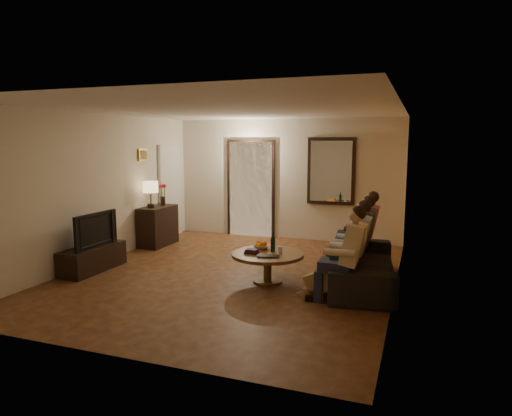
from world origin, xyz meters
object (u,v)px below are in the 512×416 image
(laptop, at_px, (268,257))
(person_c, at_px, (360,240))
(dresser, at_px, (158,226))
(person_d, at_px, (365,233))
(person_b, at_px, (354,249))
(sofa, at_px, (364,263))
(bowl, at_px, (261,247))
(tv, at_px, (91,230))
(wine_bottle, at_px, (273,242))
(table_lamp, at_px, (151,194))
(tv_stand, at_px, (93,258))
(dog, at_px, (322,280))
(coffee_table, at_px, (268,267))
(person_a, at_px, (348,259))

(laptop, bearing_deg, person_c, 23.88)
(dresser, relative_size, person_d, 0.75)
(person_b, distance_m, person_d, 1.20)
(sofa, bearing_deg, bowl, 89.78)
(tv, height_order, wine_bottle, tv)
(table_lamp, height_order, tv_stand, table_lamp)
(tv, height_order, dog, tv)
(table_lamp, bearing_deg, laptop, -28.84)
(person_c, bearing_deg, laptop, -140.36)
(person_c, relative_size, bowl, 4.63)
(person_d, relative_size, coffee_table, 1.10)
(tv, relative_size, coffee_table, 0.90)
(table_lamp, height_order, person_c, table_lamp)
(table_lamp, relative_size, laptop, 1.64)
(person_d, height_order, bowl, person_d)
(wine_bottle, bearing_deg, laptop, -82.50)
(laptop, bearing_deg, dog, -30.95)
(dresser, distance_m, person_a, 4.69)
(dresser, height_order, person_d, person_d)
(tv, bearing_deg, person_c, -75.50)
(dresser, distance_m, tv_stand, 2.00)
(sofa, distance_m, coffee_table, 1.43)
(table_lamp, distance_m, laptop, 3.49)
(sofa, relative_size, coffee_table, 2.07)
(table_lamp, relative_size, tv_stand, 0.45)
(table_lamp, xyz_separation_m, tv, (0.00, -1.77, -0.39))
(wine_bottle, bearing_deg, person_b, -0.42)
(table_lamp, bearing_deg, wine_bottle, -23.35)
(dresser, height_order, person_a, person_a)
(person_b, xyz_separation_m, coffee_table, (-1.27, -0.09, -0.38))
(person_d, bearing_deg, dog, -100.50)
(tv_stand, relative_size, wine_bottle, 3.91)
(coffee_table, bearing_deg, dresser, 151.24)
(wine_bottle, relative_size, laptop, 0.94)
(dog, bearing_deg, person_b, 69.33)
(person_a, bearing_deg, person_b, 90.00)
(dresser, xyz_separation_m, table_lamp, (0.00, -0.22, 0.67))
(person_c, relative_size, dog, 2.14)
(person_a, bearing_deg, person_c, 90.00)
(tv_stand, xyz_separation_m, person_d, (4.18, 1.68, 0.40))
(person_b, bearing_deg, person_c, 90.00)
(tv_stand, distance_m, dog, 3.85)
(person_b, distance_m, person_c, 0.60)
(person_a, height_order, bowl, person_a)
(tv_stand, height_order, person_a, person_a)
(dresser, distance_m, sofa, 4.45)
(tv, height_order, bowl, tv)
(person_a, distance_m, person_d, 1.80)
(bowl, bearing_deg, laptop, -60.75)
(tv_stand, xyz_separation_m, person_c, (4.18, 1.08, 0.40))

